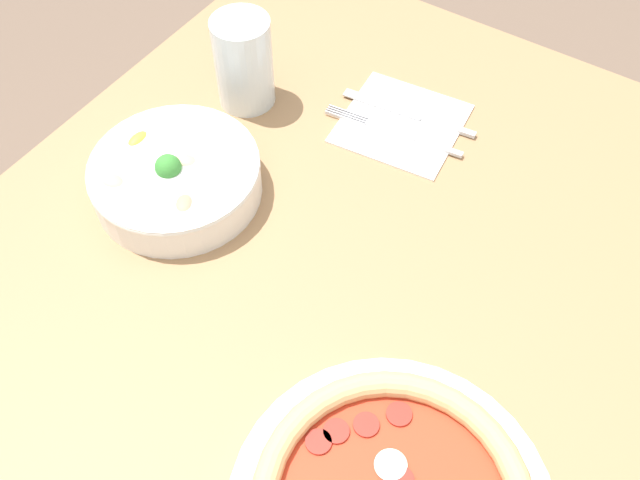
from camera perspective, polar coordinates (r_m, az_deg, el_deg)
The scene contains 6 objects.
dining_table at distance 0.83m, azimuth -1.56°, elevation -16.27°, with size 1.36×1.01×0.76m.
bowl at distance 0.89m, azimuth -11.47°, elevation 5.05°, with size 0.21×0.21×0.07m.
napkin at distance 0.99m, azimuth 6.52°, elevation 9.25°, with size 0.17×0.17×0.00m.
fork at distance 0.97m, azimuth 5.98°, elevation 8.59°, with size 0.03×0.20×0.00m.
knife at distance 1.00m, azimuth 7.54°, elevation 9.88°, with size 0.03×0.19×0.01m.
glass at distance 0.98m, azimuth -6.12°, elevation 13.96°, with size 0.08×0.08×0.13m.
Camera 1 is at (-0.23, -0.17, 1.44)m, focal length 40.00 mm.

